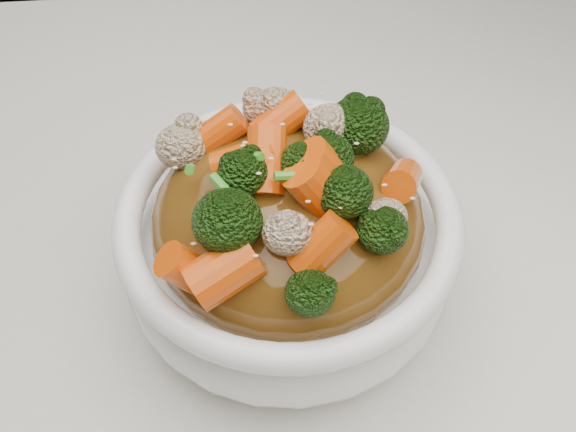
{
  "coord_description": "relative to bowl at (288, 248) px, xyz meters",
  "views": [
    {
      "loc": [
        -0.06,
        -0.24,
        1.13
      ],
      "look_at": [
        -0.03,
        0.02,
        0.82
      ],
      "focal_mm": 42.0,
      "sensor_mm": 36.0,
      "label": 1
    }
  ],
  "objects": [
    {
      "name": "broccoli",
      "position": [
        0.0,
        0.0,
        0.09
      ],
      "size": [
        0.22,
        0.22,
        0.04
      ],
      "primitive_type": null,
      "rotation": [
        0.0,
        0.0,
        -0.42
      ],
      "color": "black",
      "rests_on": "sauce_base"
    },
    {
      "name": "sesame_seeds",
      "position": [
        0.0,
        0.0,
        0.09
      ],
      "size": [
        0.2,
        0.2,
        0.01
      ],
      "primitive_type": null,
      "rotation": [
        0.0,
        0.0,
        -0.42
      ],
      "color": "beige",
      "rests_on": "sauce_base"
    },
    {
      "name": "cauliflower",
      "position": [
        0.0,
        0.0,
        0.09
      ],
      "size": [
        0.22,
        0.22,
        0.03
      ],
      "primitive_type": null,
      "rotation": [
        0.0,
        0.0,
        -0.42
      ],
      "color": "beige",
      "rests_on": "sauce_base"
    },
    {
      "name": "carrots",
      "position": [
        0.0,
        0.0,
        0.09
      ],
      "size": [
        0.22,
        0.22,
        0.05
      ],
      "primitive_type": null,
      "rotation": [
        0.0,
        0.0,
        -0.42
      ],
      "color": "#DC4C07",
      "rests_on": "sauce_base"
    },
    {
      "name": "sauce_base",
      "position": [
        0.0,
        0.0,
        0.03
      ],
      "size": [
        0.22,
        0.22,
        0.09
      ],
      "primitive_type": "ellipsoid",
      "rotation": [
        0.0,
        0.0,
        -0.42
      ],
      "color": "#5C380F",
      "rests_on": "bowl"
    },
    {
      "name": "bowl",
      "position": [
        0.0,
        0.0,
        0.0
      ],
      "size": [
        0.28,
        0.28,
        0.08
      ],
      "primitive_type": null,
      "rotation": [
        0.0,
        0.0,
        -0.42
      ],
      "color": "white",
      "rests_on": "tablecloth"
    },
    {
      "name": "tablecloth",
      "position": [
        0.03,
        -0.02,
        -0.06
      ],
      "size": [
        1.2,
        0.8,
        0.04
      ],
      "primitive_type": "cube",
      "color": "silver",
      "rests_on": "dining_table"
    },
    {
      "name": "scallions",
      "position": [
        0.0,
        -0.0,
        0.09
      ],
      "size": [
        0.17,
        0.17,
        0.02
      ],
      "primitive_type": null,
      "rotation": [
        0.0,
        0.0,
        -0.42
      ],
      "color": "#348F21",
      "rests_on": "sauce_base"
    }
  ]
}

